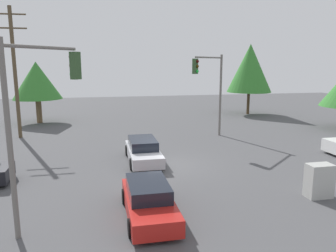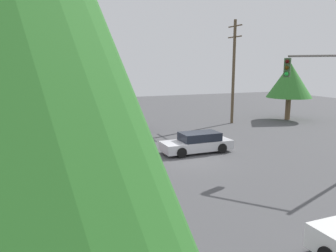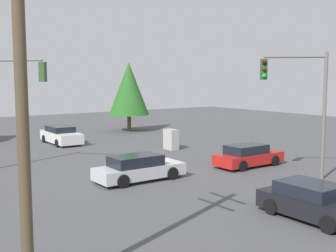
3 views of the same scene
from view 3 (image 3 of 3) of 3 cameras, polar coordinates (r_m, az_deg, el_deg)
name	(u,v)px [view 3 (image 3 of 3)]	position (r m, az deg, el deg)	size (l,w,h in m)	color
ground_plane	(142,174)	(23.37, -3.53, -6.44)	(80.00, 80.00, 0.00)	#4C4C4F
sedan_dark	(313,202)	(16.84, 19.00, -9.65)	(4.01, 2.01, 1.33)	black
sedan_silver	(139,168)	(21.69, -4.01, -5.72)	(1.88, 4.69, 1.33)	silver
sedan_white	(61,135)	(34.86, -14.29, -1.21)	(4.73, 1.98, 1.41)	silver
sedan_red	(248,156)	(25.56, 10.79, -3.99)	(1.85, 4.37, 1.31)	red
traffic_signal_main	(7,93)	(24.80, -21.01, 4.17)	(3.17, 2.79, 6.44)	slate
traffic_signal_cross	(300,94)	(22.53, 17.50, 4.19)	(2.30, 2.68, 6.55)	slate
utility_pole_tall	(21,76)	(9.86, -19.32, 6.36)	(2.20, 0.28, 9.94)	brown
electrical_cabinet	(171,139)	(31.02, 0.41, -1.83)	(1.10, 0.67, 1.49)	#B2B2AD
tree_right	(129,89)	(41.77, -5.33, 5.05)	(3.98, 3.98, 6.81)	brown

